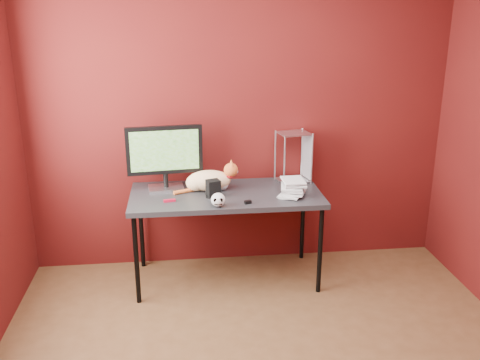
{
  "coord_description": "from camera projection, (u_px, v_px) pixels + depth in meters",
  "views": [
    {
      "loc": [
        -0.49,
        -2.58,
        2.16
      ],
      "look_at": [
        -0.06,
        1.15,
        0.93
      ],
      "focal_mm": 40.0,
      "sensor_mm": 36.0,
      "label": 1
    }
  ],
  "objects": [
    {
      "name": "black_gadget",
      "position": [
        248.0,
        202.0,
        3.98
      ],
      "size": [
        0.06,
        0.04,
        0.02
      ],
      "primitive_type": "cube",
      "rotation": [
        0.0,
        0.0,
        0.31
      ],
      "color": "black",
      "rests_on": "desk"
    },
    {
      "name": "monitor",
      "position": [
        165.0,
        155.0,
        4.2
      ],
      "size": [
        0.6,
        0.22,
        0.52
      ],
      "rotation": [
        0.0,
        0.0,
        0.1
      ],
      "color": "silver",
      "rests_on": "desk"
    },
    {
      "name": "desk",
      "position": [
        226.0,
        199.0,
        4.22
      ],
      "size": [
        1.5,
        0.7,
        0.75
      ],
      "color": "black",
      "rests_on": "ground"
    },
    {
      "name": "wire_rack",
      "position": [
        293.0,
        157.0,
        4.43
      ],
      "size": [
        0.28,
        0.25,
        0.42
      ],
      "rotation": [
        0.0,
        0.0,
        0.21
      ],
      "color": "silver",
      "rests_on": "desk"
    },
    {
      "name": "pocket_knife",
      "position": [
        169.0,
        201.0,
        4.02
      ],
      "size": [
        0.09,
        0.04,
        0.02
      ],
      "primitive_type": "cube",
      "rotation": [
        0.0,
        0.0,
        0.18
      ],
      "color": "#AC0D27",
      "rests_on": "desk"
    },
    {
      "name": "washer",
      "position": [
        220.0,
        204.0,
        3.97
      ],
      "size": [
        0.05,
        0.05,
        0.0
      ],
      "primitive_type": "cylinder",
      "color": "silver",
      "rests_on": "desk"
    },
    {
      "name": "cat",
      "position": [
        209.0,
        180.0,
        4.25
      ],
      "size": [
        0.52,
        0.19,
        0.24
      ],
      "rotation": [
        0.0,
        0.0,
        -0.03
      ],
      "color": "orange",
      "rests_on": "desk"
    },
    {
      "name": "speaker",
      "position": [
        213.0,
        189.0,
        4.1
      ],
      "size": [
        0.12,
        0.12,
        0.14
      ],
      "rotation": [
        0.0,
        0.0,
        0.3
      ],
      "color": "black",
      "rests_on": "desk"
    },
    {
      "name": "room",
      "position": [
        278.0,
        153.0,
        2.71
      ],
      "size": [
        3.52,
        3.52,
        2.61
      ],
      "color": "#51341B",
      "rests_on": "ground"
    },
    {
      "name": "skull_mug",
      "position": [
        218.0,
        200.0,
        3.91
      ],
      "size": [
        0.11,
        0.11,
        0.1
      ],
      "rotation": [
        0.0,
        0.0,
        -0.08
      ],
      "color": "silver",
      "rests_on": "desk"
    },
    {
      "name": "book_stack",
      "position": [
        284.0,
        110.0,
        3.98
      ],
      "size": [
        0.25,
        0.27,
        1.33
      ],
      "rotation": [
        0.0,
        0.0,
        -0.3
      ],
      "color": "beige",
      "rests_on": "desk"
    }
  ]
}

